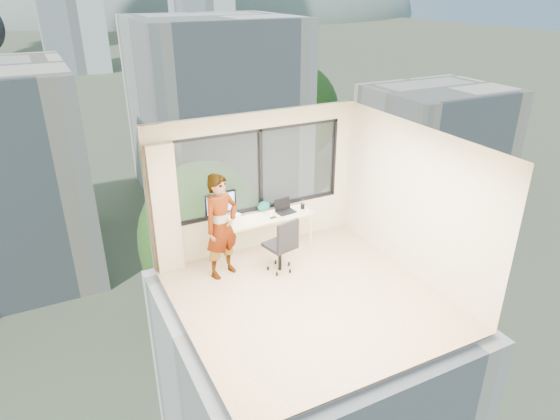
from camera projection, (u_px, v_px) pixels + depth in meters
floor at (308, 298)px, 7.98m from camera, size 4.00×4.00×0.01m
ceiling at (312, 142)px, 6.89m from camera, size 4.00×4.00×0.01m
wall_front at (395, 294)px, 5.81m from camera, size 4.00×0.01×2.60m
wall_left at (180, 256)px, 6.62m from camera, size 0.01×4.00×2.60m
wall_right at (414, 202)px, 8.25m from camera, size 0.01×4.00×2.60m
window_wall at (258, 170)px, 8.98m from camera, size 3.30×0.16×1.55m
curtain at (165, 210)px, 8.32m from camera, size 0.45×0.14×2.30m
desk at (264, 235)px, 9.17m from camera, size 1.80×0.60×0.75m
chair at (280, 244)px, 8.55m from camera, size 0.63×0.63×1.04m
person at (221, 226)px, 8.27m from camera, size 0.78×0.65×1.84m
monitor at (221, 207)px, 8.66m from camera, size 0.60×0.18×0.59m
game_console at (229, 216)px, 8.92m from camera, size 0.42×0.38×0.08m
laptop at (286, 207)px, 9.13m from camera, size 0.38×0.40×0.22m
cellphone at (273, 217)px, 8.95m from camera, size 0.12×0.07×0.01m
pen_cup at (303, 206)px, 9.30m from camera, size 0.09×0.09×0.10m
handbag at (264, 206)px, 9.18m from camera, size 0.26×0.13×0.19m
exterior_ground at (42, 74)px, 111.12m from camera, size 400.00×400.00×0.04m
near_bldg_b at (216, 107)px, 46.21m from camera, size 14.00×13.00×16.00m
near_bldg_c at (434, 141)px, 46.73m from camera, size 12.00×10.00×10.00m
far_tower_b at (68, 1)px, 108.11m from camera, size 13.00×13.00×30.00m
far_tower_c at (201, 4)px, 140.31m from camera, size 15.00×15.00×26.00m
hill_b at (194, 15)px, 314.18m from camera, size 300.00×220.00×96.00m
tree_b at (208, 255)px, 28.19m from camera, size 7.60×7.60×9.00m
tree_c at (299, 122)px, 53.18m from camera, size 8.40×8.40×10.00m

